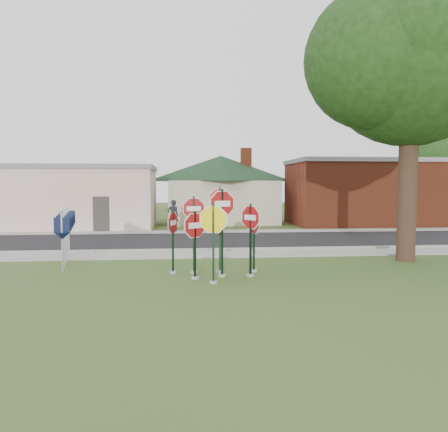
{
  "coord_description": "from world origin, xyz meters",
  "views": [
    {
      "loc": [
        -0.99,
        -12.35,
        2.9
      ],
      "look_at": [
        0.36,
        2.0,
        1.87
      ],
      "focal_mm": 35.0,
      "sensor_mm": 36.0,
      "label": 1
    }
  ],
  "objects": [
    {
      "name": "ground",
      "position": [
        0.0,
        0.0,
        0.0
      ],
      "size": [
        120.0,
        120.0,
        0.0
      ],
      "primitive_type": "plane",
      "color": "#34541F",
      "rests_on": "ground"
    },
    {
      "name": "bg_tree_right",
      "position": [
        22.0,
        26.0,
        5.58
      ],
      "size": [
        5.6,
        5.6,
        8.4
      ],
      "color": "black",
      "rests_on": "ground"
    },
    {
      "name": "stop_sign_center",
      "position": [
        0.23,
        1.24,
        1.84
      ],
      "size": [
        1.09,
        0.38,
        2.89
      ],
      "color": "gray",
      "rests_on": "ground"
    },
    {
      "name": "building_stucco",
      "position": [
        -9.0,
        18.0,
        2.15
      ],
      "size": [
        12.2,
        6.2,
        4.2
      ],
      "color": "silver",
      "rests_on": "ground"
    },
    {
      "name": "sidewalk_far",
      "position": [
        0.0,
        14.3,
        0.03
      ],
      "size": [
        60.0,
        1.6,
        0.06
      ],
      "primitive_type": "cube",
      "color": "gray",
      "rests_on": "ground"
    },
    {
      "name": "curb",
      "position": [
        0.0,
        6.5,
        0.07
      ],
      "size": [
        60.0,
        0.2,
        0.14
      ],
      "primitive_type": "cube",
      "color": "gray",
      "rests_on": "ground"
    },
    {
      "name": "oak_tree",
      "position": [
        7.5,
        3.5,
        7.69
      ],
      "size": [
        10.31,
        9.71,
        11.06
      ],
      "color": "black",
      "rests_on": "ground"
    },
    {
      "name": "stop_sign_far_left",
      "position": [
        -1.33,
        1.89,
        1.3
      ],
      "size": [
        0.38,
        0.94,
        2.18
      ],
      "color": "gray",
      "rests_on": "ground"
    },
    {
      "name": "sidewalk_near",
      "position": [
        0.0,
        5.5,
        0.03
      ],
      "size": [
        60.0,
        1.6,
        0.06
      ],
      "primitive_type": "cube",
      "color": "gray",
      "rests_on": "ground"
    },
    {
      "name": "stop_sign_right",
      "position": [
        1.13,
        1.19,
        1.47
      ],
      "size": [
        0.65,
        0.84,
        2.41
      ],
      "color": "gray",
      "rests_on": "ground"
    },
    {
      "name": "route_sign_row",
      "position": [
        -5.4,
        4.5,
        1.22
      ],
      "size": [
        1.43,
        4.63,
        2.0
      ],
      "color": "#59595E",
      "rests_on": "ground"
    },
    {
      "name": "building_brick",
      "position": [
        12.0,
        18.5,
        2.4
      ],
      "size": [
        10.2,
        6.2,
        4.75
      ],
      "color": "maroon",
      "rests_on": "ground"
    },
    {
      "name": "stop_sign_back_right",
      "position": [
        0.22,
        1.92,
        1.85
      ],
      "size": [
        1.01,
        0.24,
        2.95
      ],
      "color": "gray",
      "rests_on": "ground"
    },
    {
      "name": "building_house",
      "position": [
        2.0,
        22.0,
        3.65
      ],
      "size": [
        11.6,
        11.6,
        6.2
      ],
      "color": "#BDB196",
      "rests_on": "ground"
    },
    {
      "name": "stop_sign_back_left",
      "position": [
        -0.64,
        1.82,
        1.62
      ],
      "size": [
        1.0,
        0.24,
        2.63
      ],
      "color": "gray",
      "rests_on": "ground"
    },
    {
      "name": "stop_sign_far_right",
      "position": [
        1.35,
        1.9,
        1.38
      ],
      "size": [
        0.28,
        1.12,
        2.27
      ],
      "color": "gray",
      "rests_on": "ground"
    },
    {
      "name": "stop_sign_yellow",
      "position": [
        -0.11,
        0.31,
        1.52
      ],
      "size": [
        1.13,
        0.24,
        2.47
      ],
      "color": "gray",
      "rests_on": "ground"
    },
    {
      "name": "road",
      "position": [
        0.0,
        10.0,
        0.02
      ],
      "size": [
        60.0,
        7.0,
        0.04
      ],
      "primitive_type": "cube",
      "color": "black",
      "rests_on": "ground"
    },
    {
      "name": "stop_sign_left",
      "position": [
        -0.63,
        0.96,
        1.33
      ],
      "size": [
        0.91,
        0.63,
        2.21
      ],
      "color": "gray",
      "rests_on": "ground"
    },
    {
      "name": "pedestrian",
      "position": [
        -1.6,
        14.45,
        1.03
      ],
      "size": [
        0.81,
        0.65,
        1.93
      ],
      "primitive_type": "imported",
      "rotation": [
        0.0,
        0.0,
        3.45
      ],
      "color": "black",
      "rests_on": "sidewalk_far"
    }
  ]
}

